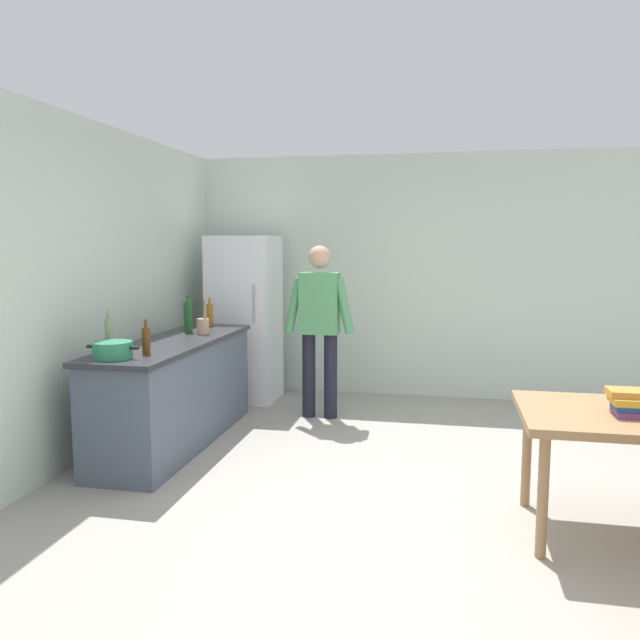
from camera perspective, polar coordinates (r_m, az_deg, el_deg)
ground_plane at (r=4.42m, az=7.56°, el=-15.90°), size 14.00×14.00×0.00m
wall_back at (r=7.08m, az=9.43°, el=3.94°), size 6.40×0.12×2.70m
wall_left at (r=5.14m, az=-22.28°, el=2.41°), size 0.12×5.60×2.70m
kitchen_counter at (r=5.51m, az=-13.11°, el=-6.44°), size 0.64×2.20×0.90m
refrigerator at (r=6.86m, az=-6.90°, el=0.12°), size 0.70×0.67×1.80m
person at (r=6.08m, az=-0.04°, el=0.03°), size 0.70×0.22×1.70m
cooking_pot at (r=4.69m, az=-18.49°, el=-2.62°), size 0.40×0.28×0.12m
utensil_jar at (r=5.75m, az=-10.68°, el=-0.48°), size 0.11×0.11×0.32m
bottle_vinegar_tall at (r=4.91m, az=-18.80°, el=-1.32°), size 0.06×0.06×0.32m
bottle_wine_green at (r=5.88m, az=-12.01°, el=0.30°), size 0.08×0.08×0.34m
bottle_oil_amber at (r=6.30m, az=-10.07°, el=0.51°), size 0.06×0.06×0.28m
bottle_beer_brown at (r=4.80m, az=-15.67°, el=-1.76°), size 0.06×0.06×0.26m
book_stack at (r=3.95m, az=26.87°, el=-6.76°), size 0.27×0.21×0.15m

